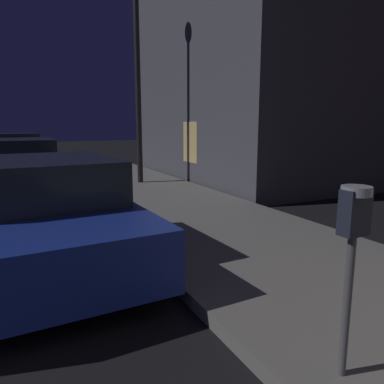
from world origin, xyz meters
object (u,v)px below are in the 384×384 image
(car_blue, at_px, (47,213))
(car_green, at_px, (19,149))
(street_lamp, at_px, (137,48))
(car_black, at_px, (26,163))
(parking_meter, at_px, (353,235))

(car_blue, distance_m, car_green, 13.45)
(street_lamp, bearing_deg, car_blue, -119.89)
(car_green, bearing_deg, car_black, -90.02)
(parking_meter, distance_m, car_black, 10.30)
(parking_meter, relative_size, street_lamp, 0.23)
(car_green, xyz_separation_m, street_lamp, (3.02, -8.19, 3.22))
(car_black, distance_m, car_green, 6.73)
(car_blue, relative_size, car_green, 0.98)
(car_blue, bearing_deg, parking_meter, -65.55)
(car_black, relative_size, street_lamp, 0.79)
(street_lamp, bearing_deg, car_black, 154.29)
(car_black, relative_size, car_green, 1.04)
(car_green, height_order, street_lamp, street_lamp)
(parking_meter, height_order, street_lamp, street_lamp)
(parking_meter, height_order, car_green, parking_meter)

